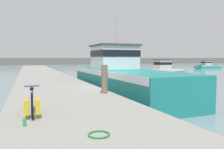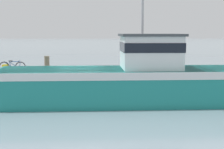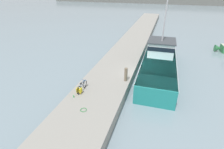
% 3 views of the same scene
% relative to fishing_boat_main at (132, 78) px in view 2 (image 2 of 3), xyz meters
% --- Properties ---
extents(ground_plane, '(320.00, 320.00, 0.00)m').
position_rel_fishing_boat_main_xyz_m(ground_plane, '(-1.33, -2.81, -1.26)').
color(ground_plane, gray).
extents(dock_pier, '(4.46, 80.00, 0.92)m').
position_rel_fishing_boat_main_xyz_m(dock_pier, '(-4.56, -2.81, -0.80)').
color(dock_pier, gray).
rests_on(dock_pier, ground_plane).
extents(fishing_boat_main, '(3.67, 14.50, 9.41)m').
position_rel_fishing_boat_main_xyz_m(fishing_boat_main, '(0.00, 0.00, 0.00)').
color(fishing_boat_main, teal).
rests_on(fishing_boat_main, ground_plane).
extents(bicycle_touring, '(0.45, 1.78, 0.78)m').
position_rel_fishing_boat_main_xyz_m(bicycle_touring, '(-5.93, -7.58, 0.02)').
color(bicycle_touring, black).
rests_on(bicycle_touring, dock_pier).
extents(mooring_post, '(0.29, 0.29, 1.30)m').
position_rel_fishing_boat_main_xyz_m(mooring_post, '(-2.75, -4.67, 0.31)').
color(mooring_post, '#756651').
rests_on(mooring_post, dock_pier).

